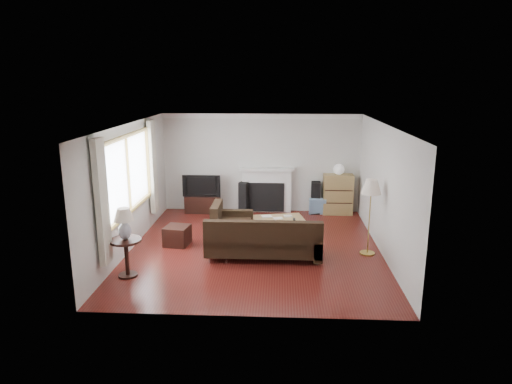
# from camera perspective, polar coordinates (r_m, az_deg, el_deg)

# --- Properties ---
(room) EXTENTS (5.10, 5.60, 2.54)m
(room) POSITION_cam_1_polar(r_m,az_deg,el_deg) (8.97, -0.10, 0.47)
(room) COLOR #571813
(room) RESTS_ON ground
(window) EXTENTS (0.12, 2.74, 1.54)m
(window) POSITION_cam_1_polar(r_m,az_deg,el_deg) (9.18, -15.64, 2.17)
(window) COLOR olive
(window) RESTS_ON room
(curtain_near) EXTENTS (0.10, 0.35, 2.10)m
(curtain_near) POSITION_cam_1_polar(r_m,az_deg,el_deg) (7.81, -18.71, -1.23)
(curtain_near) COLOR beige
(curtain_near) RESTS_ON room
(curtain_far) EXTENTS (0.10, 0.35, 2.10)m
(curtain_far) POSITION_cam_1_polar(r_m,az_deg,el_deg) (10.62, -12.77, 3.07)
(curtain_far) COLOR beige
(curtain_far) RESTS_ON room
(fireplace) EXTENTS (1.40, 0.26, 1.15)m
(fireplace) POSITION_cam_1_polar(r_m,az_deg,el_deg) (11.69, 1.34, 0.27)
(fireplace) COLOR white
(fireplace) RESTS_ON room
(tv_stand) EXTENTS (0.88, 0.40, 0.44)m
(tv_stand) POSITION_cam_1_polar(r_m,az_deg,el_deg) (11.80, -6.68, -1.47)
(tv_stand) COLOR black
(tv_stand) RESTS_ON ground
(television) EXTENTS (0.96, 0.13, 0.55)m
(television) POSITION_cam_1_polar(r_m,az_deg,el_deg) (11.68, -6.75, 0.88)
(television) COLOR black
(television) RESTS_ON tv_stand
(speaker_left) EXTENTS (0.29, 0.32, 0.79)m
(speaker_left) POSITION_cam_1_polar(r_m,az_deg,el_deg) (11.68, -1.48, -0.65)
(speaker_left) COLOR black
(speaker_left) RESTS_ON ground
(speaker_right) EXTENTS (0.24, 0.28, 0.82)m
(speaker_right) POSITION_cam_1_polar(r_m,az_deg,el_deg) (11.68, 7.46, -0.71)
(speaker_right) COLOR black
(speaker_right) RESTS_ON ground
(bookshelf) EXTENTS (0.74, 0.35, 1.02)m
(bookshelf) POSITION_cam_1_polar(r_m,az_deg,el_deg) (11.69, 10.19, -0.29)
(bookshelf) COLOR olive
(bookshelf) RESTS_ON ground
(globe_lamp) EXTENTS (0.27, 0.27, 0.27)m
(globe_lamp) POSITION_cam_1_polar(r_m,az_deg,el_deg) (11.55, 10.32, 2.80)
(globe_lamp) COLOR white
(globe_lamp) RESTS_ON bookshelf
(sectional_sofa) EXTENTS (2.38, 1.74, 0.77)m
(sectional_sofa) POSITION_cam_1_polar(r_m,az_deg,el_deg) (8.77, 0.96, -5.76)
(sectional_sofa) COLOR black
(sectional_sofa) RESTS_ON ground
(coffee_table) EXTENTS (1.18, 0.80, 0.42)m
(coffee_table) POSITION_cam_1_polar(r_m,az_deg,el_deg) (9.97, 2.75, -4.36)
(coffee_table) COLOR olive
(coffee_table) RESTS_ON ground
(footstool) EXTENTS (0.55, 0.55, 0.40)m
(footstool) POSITION_cam_1_polar(r_m,az_deg,el_deg) (9.59, -9.82, -5.38)
(footstool) COLOR black
(footstool) RESTS_ON ground
(floor_lamp) EXTENTS (0.41, 0.41, 1.50)m
(floor_lamp) POSITION_cam_1_polar(r_m,az_deg,el_deg) (9.07, 13.99, -3.10)
(floor_lamp) COLOR #B1943D
(floor_lamp) RESTS_ON ground
(side_table) EXTENTS (0.54, 0.54, 0.68)m
(side_table) POSITION_cam_1_polar(r_m,az_deg,el_deg) (8.28, -15.86, -7.91)
(side_table) COLOR black
(side_table) RESTS_ON ground
(table_lamp) EXTENTS (0.34, 0.34, 0.55)m
(table_lamp) POSITION_cam_1_polar(r_m,az_deg,el_deg) (8.07, -16.15, -3.87)
(table_lamp) COLOR silver
(table_lamp) RESTS_ON side_table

